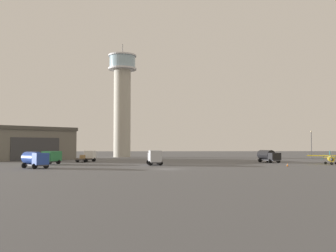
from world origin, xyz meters
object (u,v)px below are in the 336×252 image
object	(u,v)px
truck_fuel_tanker_black	(268,156)
light_post_east	(311,142)
truck_box_silver	(155,157)
truck_box_green	(50,157)
truck_fuel_tanker_blue	(35,159)
control_tower	(122,98)
airplane_yellow	(331,158)
truck_flatbed_white	(88,156)
traffic_cone_near_left	(287,165)

from	to	relation	value
truck_fuel_tanker_black	light_post_east	world-z (taller)	light_post_east
truck_fuel_tanker_black	truck_box_silver	distance (m)	29.98
truck_box_silver	truck_box_green	size ratio (longest dim) A/B	1.04
truck_fuel_tanker_black	truck_box_silver	bearing A→B (deg)	-83.02
truck_fuel_tanker_blue	control_tower	bearing A→B (deg)	126.00
airplane_yellow	light_post_east	size ratio (longest dim) A/B	1.15
control_tower	airplane_yellow	size ratio (longest dim) A/B	4.14
truck_flatbed_white	control_tower	bearing A→B (deg)	9.87
airplane_yellow	truck_fuel_tanker_blue	xyz separation A→B (m)	(-61.11, -11.31, 0.34)
truck_fuel_tanker_blue	truck_box_green	distance (m)	13.96
truck_fuel_tanker_blue	airplane_yellow	bearing A→B (deg)	56.66
airplane_yellow	traffic_cone_near_left	world-z (taller)	airplane_yellow
truck_box_silver	truck_fuel_tanker_blue	bearing A→B (deg)	110.82
airplane_yellow	truck_flatbed_white	world-z (taller)	airplane_yellow
control_tower	light_post_east	world-z (taller)	control_tower
truck_fuel_tanker_blue	truck_box_green	xyz separation A→B (m)	(-0.73, 13.94, -0.10)
truck_box_green	traffic_cone_near_left	bearing A→B (deg)	97.69
truck_fuel_tanker_blue	truck_box_green	size ratio (longest dim) A/B	0.85
control_tower	truck_fuel_tanker_blue	world-z (taller)	control_tower
airplane_yellow	truck_fuel_tanker_black	distance (m)	14.72
truck_flatbed_white	truck_box_green	bearing A→B (deg)	175.72
airplane_yellow	truck_box_green	size ratio (longest dim) A/B	1.39
airplane_yellow	traffic_cone_near_left	xyz separation A→B (m)	(-12.55, -7.57, -1.05)
truck_flatbed_white	truck_box_green	distance (m)	15.39
truck_fuel_tanker_black	truck_fuel_tanker_blue	bearing A→B (deg)	-81.17
truck_flatbed_white	light_post_east	distance (m)	64.58
airplane_yellow	truck_flatbed_white	size ratio (longest dim) A/B	1.35
airplane_yellow	truck_box_silver	distance (m)	38.92
control_tower	truck_box_green	bearing A→B (deg)	-103.63
truck_fuel_tanker_black	truck_box_green	distance (m)	51.43
light_post_east	traffic_cone_near_left	world-z (taller)	light_post_east
control_tower	truck_box_green	world-z (taller)	control_tower
light_post_east	truck_fuel_tanker_blue	bearing A→B (deg)	-150.20
control_tower	truck_fuel_tanker_blue	xyz separation A→B (m)	(-11.72, -65.30, -19.14)
truck_flatbed_white	light_post_east	world-z (taller)	light_post_east
airplane_yellow	light_post_east	bearing A→B (deg)	-172.90
airplane_yellow	truck_flatbed_white	bearing A→B (deg)	-84.14
truck_fuel_tanker_black	traffic_cone_near_left	bearing A→B (deg)	-19.39
truck_fuel_tanker_blue	truck_flatbed_white	size ratio (longest dim) A/B	0.83
truck_box_silver	truck_box_green	world-z (taller)	truck_box_silver
truck_fuel_tanker_blue	truck_box_silver	bearing A→B (deg)	71.32
airplane_yellow	truck_box_green	distance (m)	61.90
traffic_cone_near_left	airplane_yellow	bearing A→B (deg)	31.11
control_tower	truck_flatbed_white	bearing A→B (deg)	-99.55
airplane_yellow	truck_fuel_tanker_black	bearing A→B (deg)	-109.51
airplane_yellow	traffic_cone_near_left	distance (m)	14.70
control_tower	truck_box_silver	size ratio (longest dim) A/B	5.52
control_tower	light_post_east	bearing A→B (deg)	-24.32
truck_fuel_tanker_blue	truck_flatbed_white	world-z (taller)	truck_fuel_tanker_blue
truck_fuel_tanker_blue	traffic_cone_near_left	xyz separation A→B (m)	(48.56, 3.74, -1.39)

